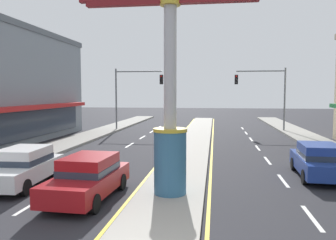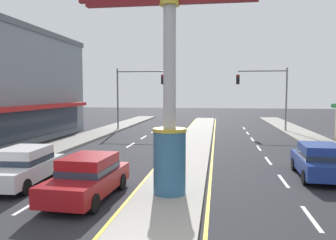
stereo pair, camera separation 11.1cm
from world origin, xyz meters
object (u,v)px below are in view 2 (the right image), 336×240
at_px(traffic_light_right_side, 268,88).
at_px(sedan_near_right_lane, 23,166).
at_px(traffic_light_left_side, 135,88).
at_px(sedan_near_left_lane, 88,177).
at_px(sedan_far_right_lane, 319,161).
at_px(district_sign, 170,80).

height_order(traffic_light_right_side, sedan_near_right_lane, traffic_light_right_side).
height_order(traffic_light_left_side, sedan_near_right_lane, traffic_light_left_side).
bearing_deg(sedan_near_left_lane, traffic_light_left_side, 99.50).
bearing_deg(sedan_near_right_lane, sedan_far_right_lane, 13.29).
xyz_separation_m(district_sign, sedan_near_left_lane, (-2.88, -0.56, -3.44)).
bearing_deg(traffic_light_left_side, sedan_near_left_lane, -80.50).
bearing_deg(sedan_near_right_lane, district_sign, -7.13).
bearing_deg(traffic_light_right_side, sedan_near_left_lane, -112.63).
bearing_deg(sedan_near_left_lane, traffic_light_right_side, 67.37).
bearing_deg(district_sign, sedan_near_right_lane, 172.87).
bearing_deg(traffic_light_left_side, district_sign, -72.78).
xyz_separation_m(traffic_light_left_side, sedan_near_left_lane, (3.59, -21.43, -3.46)).
bearing_deg(district_sign, sedan_far_right_lane, 30.87).
distance_m(traffic_light_left_side, sedan_far_right_lane, 21.61).
xyz_separation_m(traffic_light_left_side, sedan_far_right_lane, (12.65, -17.18, -3.46)).
distance_m(district_sign, traffic_light_left_side, 21.85).
relative_size(district_sign, sedan_near_left_lane, 1.88).
distance_m(sedan_near_right_lane, sedan_near_left_lane, 3.57).
relative_size(district_sign, sedan_near_right_lane, 1.88).
relative_size(district_sign, traffic_light_left_side, 1.33).
bearing_deg(traffic_light_left_side, sedan_near_right_lane, -89.20).
bearing_deg(sedan_far_right_lane, sedan_near_right_lane, -166.71).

